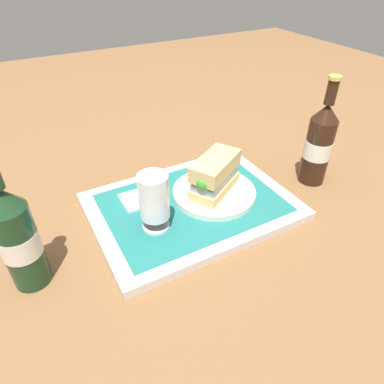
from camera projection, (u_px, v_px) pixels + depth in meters
The scene contains 9 objects.
ground_plane at pixel (192, 210), 0.78m from camera, with size 3.00×3.00×0.00m, color brown.
tray at pixel (192, 206), 0.78m from camera, with size 0.44×0.32×0.02m, color silver.
placemat at pixel (192, 203), 0.77m from camera, with size 0.38×0.27×0.00m, color #1E6B66.
plate at pixel (215, 193), 0.79m from camera, with size 0.19×0.19×0.01m, color silver.
sandwich at pixel (215, 176), 0.76m from camera, with size 0.14×0.12×0.08m.
beer_glass at pixel (154, 201), 0.67m from camera, with size 0.06×0.06×0.12m.
napkin_folded at pixel (142, 198), 0.78m from camera, with size 0.09×0.07×0.01m, color white.
beer_bottle at pixel (17, 237), 0.56m from camera, with size 0.07×0.07×0.27m.
second_bottle at pixel (319, 144), 0.82m from camera, with size 0.07×0.07×0.27m.
Camera 1 is at (0.29, 0.53, 0.50)m, focal length 32.17 mm.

